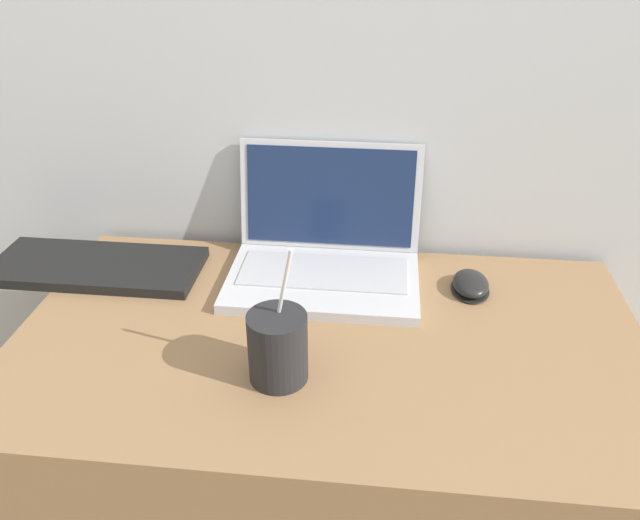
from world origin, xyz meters
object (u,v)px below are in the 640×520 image
laptop (325,250)px  drink_cup (278,346)px  external_keyboard (97,266)px  computer_mouse (471,284)px

laptop → drink_cup: (-0.04, -0.32, 0.01)m
laptop → external_keyboard: bearing=-174.8°
laptop → drink_cup: bearing=-97.1°
laptop → drink_cup: laptop is taller
drink_cup → computer_mouse: (0.32, 0.28, -0.05)m
laptop → computer_mouse: 0.29m
external_keyboard → computer_mouse: bearing=0.5°
drink_cup → external_keyboard: size_ratio=0.55×
drink_cup → computer_mouse: size_ratio=2.28×
laptop → external_keyboard: size_ratio=0.88×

